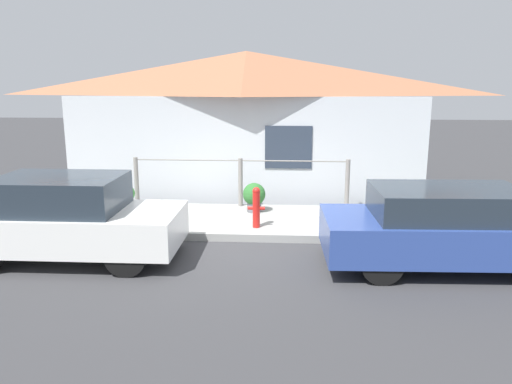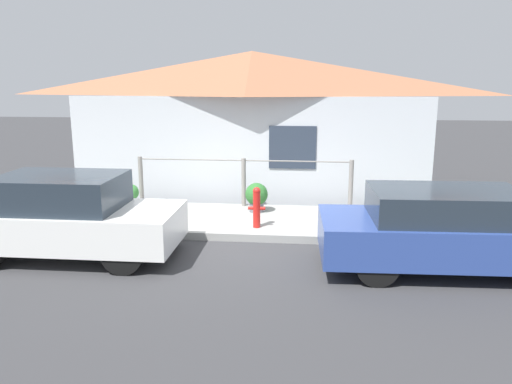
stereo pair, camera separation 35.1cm
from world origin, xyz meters
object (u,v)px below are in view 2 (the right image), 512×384
Objects in this scene: potted_plant_by_fence at (131,194)px; potted_plant_corner at (435,200)px; car_right at (453,230)px; potted_plant_near_hydrant at (257,196)px; fire_hydrant at (257,206)px; car_left at (68,217)px.

potted_plant_corner reaches higher than potted_plant_by_fence.
car_right reaches higher than potted_plant_near_hydrant.
potted_plant_by_fence is at bearing 153.97° from car_right.
potted_plant_near_hydrant is 2.85m from potted_plant_by_fence.
car_right is at bearing -25.57° from fire_hydrant.
potted_plant_near_hydrant is 0.95× the size of potted_plant_corner.
car_right is 6.82m from potted_plant_by_fence.
potted_plant_near_hydrant is at bearing -1.28° from potted_plant_by_fence.
fire_hydrant is 3.22m from potted_plant_by_fence.
fire_hydrant is 1.19× the size of potted_plant_corner.
car_left is at bearing -158.51° from potted_plant_corner.
car_left is 5.46× the size of potted_plant_corner.
potted_plant_corner is (6.58, -0.16, 0.07)m from potted_plant_by_fence.
potted_plant_corner is at bearing -1.55° from potted_plant_near_hydrant.
car_left is 6.30m from car_right.
potted_plant_corner is at bearing 80.31° from car_right.
car_left is at bearing 178.10° from car_right.
potted_plant_near_hydrant is (-3.37, 2.72, -0.17)m from car_right.
car_left reaches higher than potted_plant_near_hydrant.
fire_hydrant is at bearing 26.71° from car_left.
potted_plant_by_fence is at bearing 178.72° from potted_plant_near_hydrant.
car_left reaches higher than potted_plant_by_fence.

